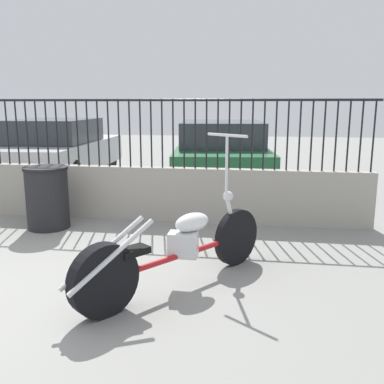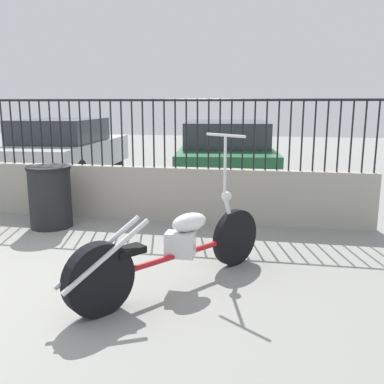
{
  "view_description": "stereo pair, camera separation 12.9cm",
  "coord_description": "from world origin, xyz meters",
  "px_view_note": "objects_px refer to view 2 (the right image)",
  "views": [
    {
      "loc": [
        2.54,
        -3.29,
        1.74
      ],
      "look_at": [
        1.77,
        1.66,
        0.7
      ],
      "focal_mm": 40.0,
      "sensor_mm": 36.0,
      "label": 1
    },
    {
      "loc": [
        2.66,
        -3.27,
        1.74
      ],
      "look_at": [
        1.77,
        1.66,
        0.7
      ],
      "focal_mm": 40.0,
      "sensor_mm": 36.0,
      "label": 2
    }
  ],
  "objects_px": {
    "trash_bin": "(50,197)",
    "car_green": "(226,154)",
    "car_silver": "(65,149)",
    "motorcycle_red": "(166,252)"
  },
  "relations": [
    {
      "from": "trash_bin",
      "to": "car_green",
      "type": "xyz_separation_m",
      "value": [
        2.16,
        3.38,
        0.26
      ]
    },
    {
      "from": "trash_bin",
      "to": "car_silver",
      "type": "distance_m",
      "value": 4.05
    },
    {
      "from": "motorcycle_red",
      "to": "car_silver",
      "type": "bearing_deg",
      "value": 71.62
    },
    {
      "from": "trash_bin",
      "to": "car_silver",
      "type": "relative_size",
      "value": 0.2
    },
    {
      "from": "car_green",
      "to": "motorcycle_red",
      "type": "bearing_deg",
      "value": 173.11
    },
    {
      "from": "motorcycle_red",
      "to": "car_silver",
      "type": "height_order",
      "value": "motorcycle_red"
    },
    {
      "from": "motorcycle_red",
      "to": "car_silver",
      "type": "xyz_separation_m",
      "value": [
        -3.73,
        5.48,
        0.32
      ]
    },
    {
      "from": "motorcycle_red",
      "to": "trash_bin",
      "type": "xyz_separation_m",
      "value": [
        -2.12,
        1.78,
        0.06
      ]
    },
    {
      "from": "motorcycle_red",
      "to": "trash_bin",
      "type": "distance_m",
      "value": 2.77
    },
    {
      "from": "trash_bin",
      "to": "car_green",
      "type": "bearing_deg",
      "value": 57.47
    }
  ]
}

